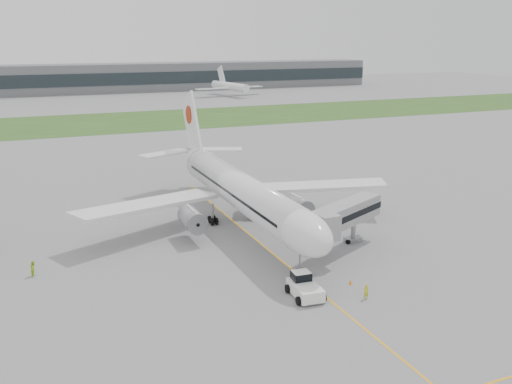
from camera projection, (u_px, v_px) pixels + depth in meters
name	position (u px, v px, depth m)	size (l,w,h in m)	color
ground	(251.00, 236.00, 79.63)	(600.00, 600.00, 0.00)	#959497
apron_markings	(265.00, 247.00, 75.18)	(70.00, 70.00, 0.04)	#FDAA16
grass_strip	(112.00, 122.00, 186.44)	(600.00, 50.00, 0.02)	#2D531F
terminal_building	(76.00, 79.00, 282.41)	(320.00, 22.30, 14.00)	slate
airliner	(238.00, 188.00, 82.49)	(48.13, 53.95, 17.88)	white
pushback_tug	(304.00, 286.00, 60.86)	(3.49, 4.88, 2.39)	white
jet_bridge	(344.00, 215.00, 73.01)	(13.03, 9.33, 6.38)	#A1A0A3
safety_cone_left	(313.00, 294.00, 60.77)	(0.43, 0.43, 0.59)	orange
safety_cone_right	(351.00, 282.00, 63.89)	(0.41, 0.41, 0.57)	orange
ground_crew_near	(366.00, 291.00, 60.20)	(0.62, 0.40, 1.69)	#C6D022
ground_crew_far	(34.00, 268.00, 65.96)	(0.91, 0.71, 1.87)	#9CD924
distant_aircraft_right	(230.00, 96.00, 270.32)	(34.35, 30.31, 13.13)	white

